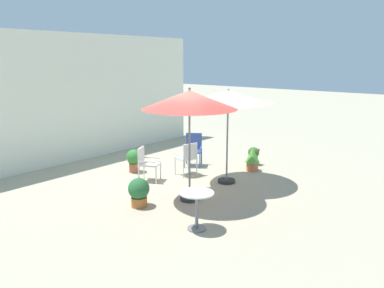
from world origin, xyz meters
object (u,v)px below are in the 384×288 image
object	(u,v)px
patio_umbrella_0	(189,101)
patio_chair_0	(188,156)
potted_plant_1	(253,158)
potted_plant_3	(254,155)
patio_umbrella_1	(228,98)
cafe_table_0	(197,204)
potted_plant_2	(134,159)
patio_chair_1	(146,162)
patio_chair_2	(193,147)
potted_plant_0	(139,191)

from	to	relation	value
patio_umbrella_0	patio_chair_0	bearing A→B (deg)	41.57
potted_plant_1	potted_plant_3	xyz separation A→B (m)	(0.56, 0.29, -0.06)
patio_umbrella_0	patio_chair_0	world-z (taller)	patio_umbrella_0
patio_umbrella_1	potted_plant_1	bearing A→B (deg)	2.08
cafe_table_0	patio_chair_0	xyz separation A→B (m)	(2.50, 2.33, 0.04)
cafe_table_0	potted_plant_1	size ratio (longest dim) A/B	1.09
potted_plant_2	patio_chair_1	bearing A→B (deg)	-110.97
patio_chair_1	potted_plant_3	size ratio (longest dim) A/B	1.64
patio_chair_0	patio_chair_2	size ratio (longest dim) A/B	0.95
patio_chair_1	potted_plant_3	world-z (taller)	patio_chair_1
patio_umbrella_1	potted_plant_2	size ratio (longest dim) A/B	3.71
potted_plant_1	potted_plant_0	bearing A→B (deg)	173.21
patio_umbrella_1	patio_chair_1	world-z (taller)	patio_umbrella_1
patio_chair_2	potted_plant_0	world-z (taller)	patio_chair_2
patio_umbrella_1	potted_plant_3	world-z (taller)	patio_umbrella_1
patio_umbrella_0	potted_plant_3	world-z (taller)	patio_umbrella_0
cafe_table_0	patio_chair_1	world-z (taller)	patio_chair_1
patio_umbrella_1	cafe_table_0	world-z (taller)	patio_umbrella_1
patio_umbrella_0	cafe_table_0	size ratio (longest dim) A/B	3.46
patio_umbrella_0	patio_umbrella_1	world-z (taller)	patio_umbrella_0
patio_umbrella_1	patio_chair_0	size ratio (longest dim) A/B	2.66
patio_umbrella_0	potted_plant_3	xyz separation A→B (m)	(3.49, 0.41, -1.94)
patio_chair_0	potted_plant_0	distance (m)	2.49
patio_chair_0	cafe_table_0	bearing A→B (deg)	-136.96
potted_plant_1	patio_chair_1	bearing A→B (deg)	147.38
patio_chair_1	potted_plant_0	size ratio (longest dim) A/B	1.40
patio_chair_0	patio_chair_1	xyz separation A→B (m)	(-1.04, 0.52, -0.02)
potted_plant_0	potted_plant_3	size ratio (longest dim) A/B	1.18
patio_chair_1	potted_plant_2	size ratio (longest dim) A/B	1.36
potted_plant_2	patio_chair_2	bearing A→B (deg)	-26.98
potted_plant_0	potted_plant_3	distance (m)	4.49
cafe_table_0	patio_chair_1	xyz separation A→B (m)	(1.46, 2.85, 0.01)
patio_chair_0	patio_umbrella_0	bearing A→B (deg)	-138.43
patio_chair_1	potted_plant_2	world-z (taller)	patio_chair_1
patio_umbrella_1	cafe_table_0	bearing A→B (deg)	-156.44
potted_plant_2	cafe_table_0	bearing A→B (deg)	-115.80
cafe_table_0	potted_plant_1	distance (m)	4.21
patio_umbrella_1	potted_plant_0	xyz separation A→B (m)	(-2.56, 0.52, -1.84)
patio_chair_0	potted_plant_3	world-z (taller)	patio_chair_0
patio_chair_2	potted_plant_3	bearing A→B (deg)	-49.16
potted_plant_1	potted_plant_2	world-z (taller)	potted_plant_1
patio_chair_0	patio_chair_1	bearing A→B (deg)	153.41
patio_chair_0	potted_plant_0	world-z (taller)	patio_chair_0
potted_plant_1	potted_plant_2	bearing A→B (deg)	132.04
patio_chair_2	patio_umbrella_1	bearing A→B (deg)	-113.38
patio_umbrella_1	patio_chair_2	size ratio (longest dim) A/B	2.52
cafe_table_0	potted_plant_2	size ratio (longest dim) A/B	1.12
potted_plant_3	cafe_table_0	bearing A→B (deg)	-161.82
cafe_table_0	patio_chair_2	xyz separation A→B (m)	(3.41, 2.87, 0.04)
patio_umbrella_0	patio_umbrella_1	xyz separation A→B (m)	(1.57, 0.07, -0.06)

